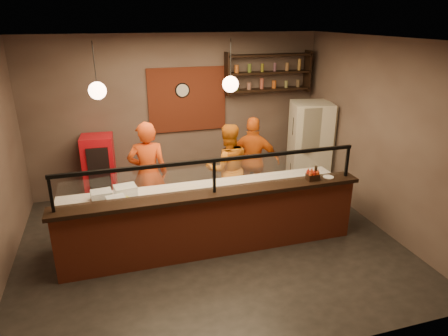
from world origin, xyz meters
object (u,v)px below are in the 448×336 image
object	(u,v)px
cook_mid	(228,169)
wall_clock	(182,90)
red_cooler	(100,170)
fridge	(309,146)
pizza_dough	(184,191)
cook_right	(253,161)
condiment_caddy	(313,177)
pepper_mill	(316,172)
cook_left	(148,174)

from	to	relation	value
cook_mid	wall_clock	bearing A→B (deg)	-65.95
cook_mid	red_cooler	xyz separation A→B (m)	(-2.29, 1.07, -0.16)
wall_clock	cook_mid	xyz separation A→B (m)	(0.54, -1.38, -1.25)
fridge	pizza_dough	xyz separation A→B (m)	(-2.96, -1.41, -0.03)
wall_clock	red_cooler	distance (m)	2.27
red_cooler	cook_right	bearing A→B (deg)	-12.62
condiment_caddy	pepper_mill	world-z (taller)	pepper_mill
cook_left	fridge	distance (m)	3.47
cook_left	cook_mid	world-z (taller)	cook_left
red_cooler	pepper_mill	world-z (taller)	red_cooler
cook_left	pizza_dough	bearing A→B (deg)	125.82
wall_clock	cook_left	distance (m)	2.05
fridge	condiment_caddy	world-z (taller)	fridge
wall_clock	red_cooler	size ratio (longest dim) A/B	0.22
condiment_caddy	pepper_mill	xyz separation A→B (m)	(0.07, 0.05, 0.05)
cook_right	wall_clock	bearing A→B (deg)	-23.21
cook_left	condiment_caddy	size ratio (longest dim) A/B	10.02
wall_clock	condiment_caddy	xyz separation A→B (m)	(1.52, -2.76, -0.99)
fridge	pizza_dough	bearing A→B (deg)	-140.99
cook_left	cook_mid	bearing A→B (deg)	-172.10
cook_left	fridge	bearing A→B (deg)	-163.67
fridge	pizza_dough	world-z (taller)	fridge
fridge	cook_mid	bearing A→B (deg)	-150.84
pizza_dough	condiment_caddy	distance (m)	2.06
cook_left	cook_right	xyz separation A→B (m)	(2.04, 0.22, -0.06)
wall_clock	pepper_mill	world-z (taller)	wall_clock
pepper_mill	condiment_caddy	bearing A→B (deg)	-147.69
wall_clock	cook_left	world-z (taller)	wall_clock
wall_clock	pepper_mill	bearing A→B (deg)	-59.58
wall_clock	cook_left	bearing A→B (deg)	-123.32
cook_left	fridge	size ratio (longest dim) A/B	1.00
cook_right	fridge	distance (m)	1.43
cook_left	pepper_mill	size ratio (longest dim) A/B	8.82
cook_mid	pizza_dough	xyz separation A→B (m)	(-1.00, -0.86, 0.06)
cook_left	pizza_dough	size ratio (longest dim) A/B	3.33
cook_mid	pepper_mill	bearing A→B (deg)	131.17
condiment_caddy	cook_left	bearing A→B (deg)	151.03
fridge	cook_right	bearing A→B (deg)	-152.14
cook_left	cook_right	bearing A→B (deg)	-166.97
red_cooler	fridge	bearing A→B (deg)	-2.62
red_cooler	condiment_caddy	world-z (taller)	red_cooler
cook_mid	pepper_mill	distance (m)	1.73
cook_mid	pepper_mill	world-z (taller)	cook_mid
pizza_dough	pepper_mill	xyz separation A→B (m)	(2.06, -0.47, 0.26)
cook_right	condiment_caddy	distance (m)	1.65
red_cooler	pepper_mill	xyz separation A→B (m)	(3.34, -2.40, 0.48)
pizza_dough	condiment_caddy	bearing A→B (deg)	-14.72
cook_left	red_cooler	bearing A→B (deg)	-46.29
cook_right	pepper_mill	size ratio (longest dim) A/B	8.23
pepper_mill	red_cooler	bearing A→B (deg)	144.29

